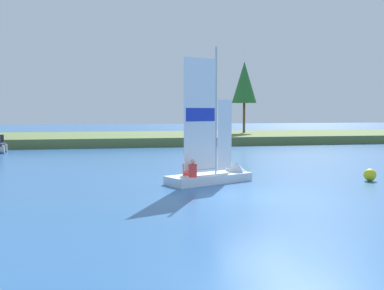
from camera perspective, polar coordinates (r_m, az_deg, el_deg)
The scene contains 5 objects.
ground_plane at distance 16.78m, azimuth 8.00°, elevation -6.37°, with size 200.00×200.00×0.00m, color #2D609E.
shore_bank at distance 46.70m, azimuth -4.67°, elevation 0.88°, with size 80.00×14.20×0.78m, color #5B703D.
shoreline_tree_midright at distance 49.82m, azimuth 6.51°, elevation 7.72°, with size 2.64×2.64×7.60m.
sailboat at distance 20.25m, azimuth 3.64°, elevation -3.23°, with size 4.43×2.94×6.26m.
channel_buoy at distance 21.75m, azimuth 21.21°, elevation -3.47°, with size 0.54×0.54×0.54m, color yellow.
Camera 1 is at (-5.52, -15.54, 3.06)m, focal length 42.98 mm.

